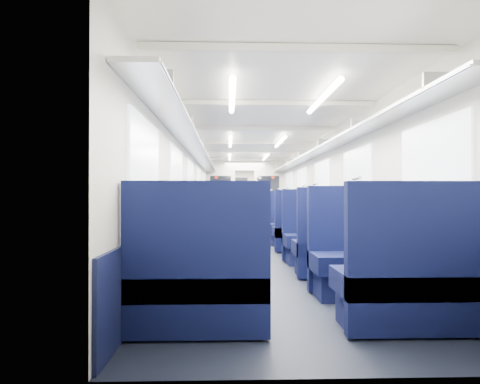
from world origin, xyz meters
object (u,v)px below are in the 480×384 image
(seat_11, at_px, (293,228))
(seat_20, at_px, (222,214))
(seat_13, at_px, (286,224))
(seat_14, at_px, (220,221))
(seat_10, at_px, (217,228))
(seat_19, at_px, (271,217))
(seat_7, at_px, (317,240))
(seat_17, at_px, (275,219))
(seat_1, at_px, (409,284))
(seat_2, at_px, (206,261))
(seat_3, at_px, (361,261))
(seat_6, at_px, (214,238))
(bulkhead, at_px, (245,192))
(seat_8, at_px, (216,233))
(seat_9, at_px, (302,232))
(end_door, at_px, (240,197))
(seat_22, at_px, (223,213))
(seat_16, at_px, (221,219))
(seat_15, at_px, (280,221))
(seat_12, at_px, (219,224))
(seat_5, at_px, (337,249))
(seat_18, at_px, (221,217))
(seat_4, at_px, (211,249))
(seat_0, at_px, (198,286))
(seat_23, at_px, (263,213))
(seat_21, at_px, (265,214))

(seat_11, height_order, seat_20, same)
(seat_13, distance_m, seat_14, 2.01)
(seat_10, bearing_deg, seat_20, 90.00)
(seat_19, bearing_deg, seat_7, -90.00)
(seat_7, relative_size, seat_17, 1.00)
(seat_1, distance_m, seat_2, 2.05)
(seat_2, height_order, seat_3, same)
(seat_14, bearing_deg, seat_6, -90.00)
(seat_6, xyz_separation_m, seat_20, (0.00, 8.88, 0.00))
(bulkhead, relative_size, seat_13, 2.30)
(seat_1, bearing_deg, seat_8, 110.21)
(seat_9, bearing_deg, end_door, 93.79)
(seat_13, xyz_separation_m, seat_22, (-1.66, 6.60, 0.00))
(seat_16, bearing_deg, seat_22, 90.00)
(seat_15, xyz_separation_m, seat_16, (-1.66, 1.18, 0.00))
(seat_10, xyz_separation_m, seat_12, (0.00, 1.15, 0.00))
(bulkhead, height_order, seat_12, bulkhead)
(end_door, height_order, seat_6, end_door)
(seat_20, bearing_deg, seat_6, -90.00)
(bulkhead, relative_size, seat_15, 2.30)
(seat_17, height_order, seat_20, same)
(bulkhead, relative_size, seat_20, 2.30)
(seat_5, height_order, seat_12, same)
(seat_18, distance_m, seat_19, 1.66)
(seat_9, distance_m, seat_10, 1.95)
(seat_7, height_order, seat_22, same)
(seat_11, xyz_separation_m, seat_15, (0.00, 2.33, 0.00))
(seat_4, height_order, seat_17, same)
(seat_0, bearing_deg, seat_3, 34.43)
(end_door, xyz_separation_m, seat_14, (-0.83, -9.23, -0.63))
(seat_11, bearing_deg, seat_1, -90.00)
(seat_12, distance_m, seat_23, 6.87)
(bulkhead, bearing_deg, seat_14, -103.06)
(bulkhead, bearing_deg, seat_21, 47.30)
(seat_6, xyz_separation_m, seat_16, (0.00, 5.73, 0.00))
(seat_16, bearing_deg, seat_11, -64.69)
(seat_10, height_order, seat_19, same)
(seat_5, distance_m, seat_8, 2.90)
(seat_2, height_order, seat_21, same)
(seat_10, height_order, seat_22, same)
(bulkhead, distance_m, seat_2, 10.36)
(seat_9, xyz_separation_m, seat_20, (-1.66, 7.76, 0.00))
(end_door, relative_size, bulkhead, 0.71)
(seat_11, distance_m, seat_16, 3.88)
(end_door, distance_m, seat_4, 14.97)
(seat_1, height_order, seat_16, same)
(seat_22, bearing_deg, seat_5, -81.61)
(end_door, relative_size, seat_12, 1.64)
(end_door, height_order, seat_5, end_door)
(seat_18, bearing_deg, seat_5, -78.38)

